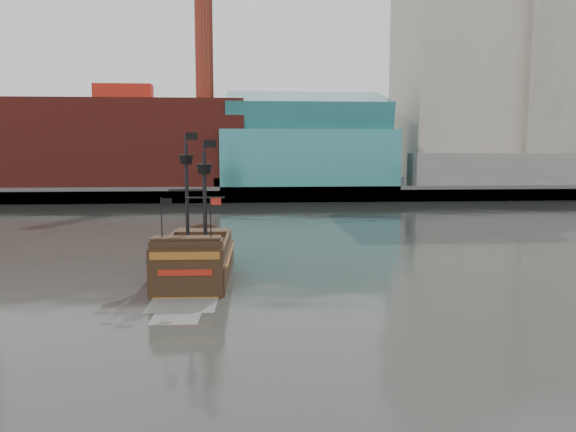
{
  "coord_description": "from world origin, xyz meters",
  "views": [
    {
      "loc": [
        -0.72,
        -29.64,
        8.91
      ],
      "look_at": [
        2.3,
        10.73,
        4.0
      ],
      "focal_mm": 35.0,
      "sensor_mm": 36.0,
      "label": 1
    }
  ],
  "objects": [
    {
      "name": "promenade_far",
      "position": [
        0.0,
        92.0,
        1.0
      ],
      "size": [
        220.0,
        60.0,
        2.0
      ],
      "primitive_type": "cube",
      "color": "slate",
      "rests_on": "ground"
    },
    {
      "name": "ground",
      "position": [
        0.0,
        0.0,
        0.0
      ],
      "size": [
        400.0,
        400.0,
        0.0
      ],
      "primitive_type": "plane",
      "color": "#262824",
      "rests_on": "ground"
    },
    {
      "name": "pirate_ship",
      "position": [
        -4.24,
        8.86,
        0.97
      ],
      "size": [
        4.89,
        14.46,
        10.74
      ],
      "rotation": [
        0.0,
        0.0,
        -0.03
      ],
      "color": "black",
      "rests_on": "ground"
    },
    {
      "name": "skyline",
      "position": [
        5.21,
        84.56,
        24.55
      ],
      "size": [
        149.0,
        45.0,
        62.0
      ],
      "color": "brown",
      "rests_on": "promenade_far"
    },
    {
      "name": "seawall",
      "position": [
        0.0,
        62.5,
        1.3
      ],
      "size": [
        220.0,
        1.0,
        2.6
      ],
      "primitive_type": "cube",
      "color": "#4C4C49",
      "rests_on": "ground"
    }
  ]
}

